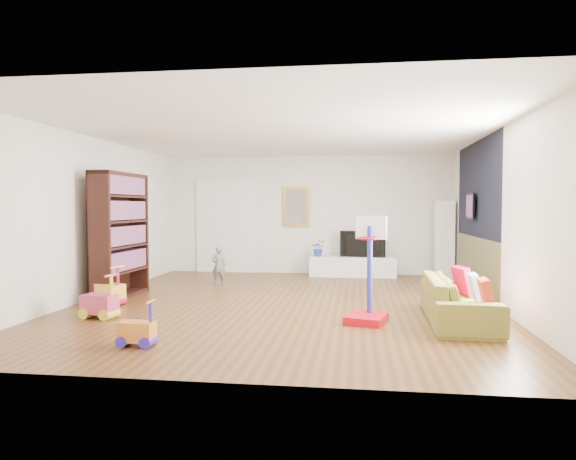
# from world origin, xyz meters

# --- Properties ---
(floor) EXTENTS (6.50, 7.50, 0.00)m
(floor) POSITION_xyz_m (0.00, 0.00, 0.00)
(floor) COLOR brown
(floor) RESTS_ON ground
(ceiling) EXTENTS (6.50, 7.50, 0.00)m
(ceiling) POSITION_xyz_m (0.00, 0.00, 2.70)
(ceiling) COLOR white
(ceiling) RESTS_ON ground
(wall_back) EXTENTS (6.50, 0.00, 2.70)m
(wall_back) POSITION_xyz_m (0.00, 3.75, 1.35)
(wall_back) COLOR silver
(wall_back) RESTS_ON ground
(wall_front) EXTENTS (6.50, 0.00, 2.70)m
(wall_front) POSITION_xyz_m (0.00, -3.75, 1.35)
(wall_front) COLOR white
(wall_front) RESTS_ON ground
(wall_left) EXTENTS (0.00, 7.50, 2.70)m
(wall_left) POSITION_xyz_m (-3.25, 0.00, 1.35)
(wall_left) COLOR silver
(wall_left) RESTS_ON ground
(wall_right) EXTENTS (0.00, 7.50, 2.70)m
(wall_right) POSITION_xyz_m (3.25, 0.00, 1.35)
(wall_right) COLOR white
(wall_right) RESTS_ON ground
(navy_accent) EXTENTS (0.01, 3.20, 1.70)m
(navy_accent) POSITION_xyz_m (3.23, 1.40, 1.85)
(navy_accent) COLOR black
(navy_accent) RESTS_ON wall_right
(olive_wainscot) EXTENTS (0.01, 3.20, 1.00)m
(olive_wainscot) POSITION_xyz_m (3.23, 1.40, 0.50)
(olive_wainscot) COLOR brown
(olive_wainscot) RESTS_ON wall_right
(doorway) EXTENTS (1.45, 0.06, 2.10)m
(doorway) POSITION_xyz_m (-1.90, 3.71, 1.05)
(doorway) COLOR white
(doorway) RESTS_ON ground
(painting_back) EXTENTS (0.62, 0.06, 0.92)m
(painting_back) POSITION_xyz_m (-0.25, 3.71, 1.55)
(painting_back) COLOR gold
(painting_back) RESTS_ON wall_back
(artwork_right) EXTENTS (0.04, 0.56, 0.46)m
(artwork_right) POSITION_xyz_m (3.17, 1.60, 1.55)
(artwork_right) COLOR #7F3F8C
(artwork_right) RESTS_ON wall_right
(media_console) EXTENTS (1.88, 0.49, 0.44)m
(media_console) POSITION_xyz_m (1.05, 3.30, 0.22)
(media_console) COLOR white
(media_console) RESTS_ON ground
(tall_cabinet) EXTENTS (0.40, 0.40, 1.67)m
(tall_cabinet) POSITION_xyz_m (3.00, 3.31, 0.83)
(tall_cabinet) COLOR white
(tall_cabinet) RESTS_ON ground
(bookshelf) EXTENTS (0.41, 1.45, 2.11)m
(bookshelf) POSITION_xyz_m (-2.84, 0.18, 1.05)
(bookshelf) COLOR black
(bookshelf) RESTS_ON ground
(sofa) EXTENTS (0.87, 2.07, 0.60)m
(sofa) POSITION_xyz_m (2.48, -1.01, 0.30)
(sofa) COLOR olive
(sofa) RESTS_ON ground
(basketball_hoop) EXTENTS (0.63, 0.70, 1.42)m
(basketball_hoop) POSITION_xyz_m (1.27, -1.22, 0.71)
(basketball_hoop) COLOR red
(basketball_hoop) RESTS_ON ground
(ride_on_yellow) EXTENTS (0.54, 0.45, 0.62)m
(ride_on_yellow) POSITION_xyz_m (-2.70, -0.50, 0.31)
(ride_on_yellow) COLOR yellow
(ride_on_yellow) RESTS_ON ground
(ride_on_orange) EXTENTS (0.38, 0.24, 0.51)m
(ride_on_orange) POSITION_xyz_m (-1.26, -2.72, 0.25)
(ride_on_orange) COLOR orange
(ride_on_orange) RESTS_ON ground
(ride_on_pink) EXTENTS (0.50, 0.36, 0.61)m
(ride_on_pink) POSITION_xyz_m (-2.37, -1.44, 0.31)
(ride_on_pink) COLOR #CF4162
(ride_on_pink) RESTS_ON ground
(child) EXTENTS (0.32, 0.26, 0.76)m
(child) POSITION_xyz_m (-1.55, 1.72, 0.38)
(child) COLOR slate
(child) RESTS_ON ground
(tv) EXTENTS (1.00, 0.24, 0.57)m
(tv) POSITION_xyz_m (1.27, 3.36, 0.72)
(tv) COLOR black
(tv) RESTS_ON media_console
(vase_plant) EXTENTS (0.36, 0.32, 0.36)m
(vase_plant) POSITION_xyz_m (0.29, 3.32, 0.62)
(vase_plant) COLOR #213698
(vase_plant) RESTS_ON media_console
(pillow_left) EXTENTS (0.13, 0.39, 0.39)m
(pillow_left) POSITION_xyz_m (2.70, -1.61, 0.47)
(pillow_left) COLOR #B4301E
(pillow_left) RESTS_ON sofa
(pillow_center) EXTENTS (0.12, 0.37, 0.36)m
(pillow_center) POSITION_xyz_m (2.70, -1.05, 0.47)
(pillow_center) COLOR white
(pillow_center) RESTS_ON sofa
(pillow_right) EXTENTS (0.21, 0.41, 0.39)m
(pillow_right) POSITION_xyz_m (2.66, -0.40, 0.47)
(pillow_right) COLOR #BB0332
(pillow_right) RESTS_ON sofa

